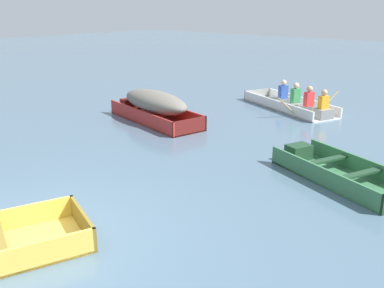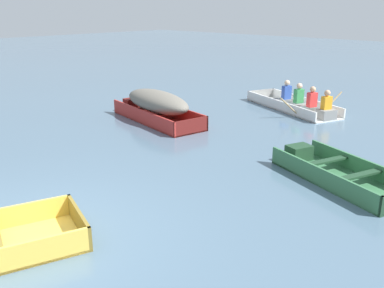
# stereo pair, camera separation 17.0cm
# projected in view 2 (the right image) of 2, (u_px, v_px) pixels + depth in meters

# --- Properties ---
(ground_plane) EXTENTS (80.00, 80.00, 0.00)m
(ground_plane) POSITION_uv_depth(u_px,v_px,m) (23.00, 241.00, 6.14)
(ground_plane) COLOR slate
(skiff_green_near_moored) EXTENTS (3.02, 2.02, 0.36)m
(skiff_green_near_moored) POSITION_uv_depth(u_px,v_px,m) (336.00, 173.00, 8.30)
(skiff_green_near_moored) COLOR #387047
(skiff_green_near_moored) RESTS_ON ground
(skiff_red_mid_moored) EXTENTS (3.54, 1.71, 0.89)m
(skiff_red_mid_moored) POSITION_uv_depth(u_px,v_px,m) (157.00, 104.00, 12.35)
(skiff_red_mid_moored) COLOR #AD2D28
(skiff_red_mid_moored) RESTS_ON ground
(rowboat_white_with_crew) EXTENTS (3.76, 2.65, 0.90)m
(rowboat_white_with_crew) POSITION_uv_depth(u_px,v_px,m) (297.00, 104.00, 13.67)
(rowboat_white_with_crew) COLOR white
(rowboat_white_with_crew) RESTS_ON ground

